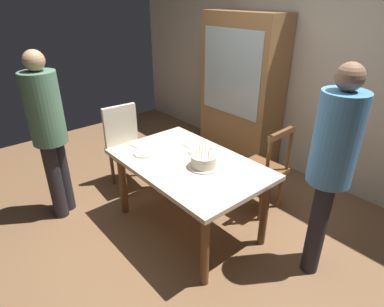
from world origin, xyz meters
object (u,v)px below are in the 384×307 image
chair_upholstered (126,143)px  person_celebrant (48,128)px  dining_table (188,171)px  china_cabinet (241,89)px  chair_spindle_back (262,170)px  plate_far_side (200,152)px  plate_near_celebrant (145,153)px  birthday_cake (204,161)px  person_guest (331,164)px

chair_upholstered → person_celebrant: (0.07, -0.82, 0.42)m
dining_table → china_cabinet: (-0.78, 1.56, 0.32)m
chair_spindle_back → chair_upholstered: size_ratio=1.00×
dining_table → chair_spindle_back: size_ratio=1.52×
chair_upholstered → china_cabinet: bearing=78.1°
dining_table → person_celebrant: (-1.04, -0.84, 0.32)m
plate_far_side → chair_upholstered: size_ratio=0.23×
plate_far_side → chair_spindle_back: 0.71m
plate_near_celebrant → chair_upholstered: 0.76m
plate_far_side → chair_spindle_back: size_ratio=0.23×
birthday_cake → chair_spindle_back: 0.81m
person_celebrant → china_cabinet: bearing=83.7°
plate_near_celebrant → plate_far_side: size_ratio=1.00×
birthday_cake → plate_near_celebrant: bearing=-156.3°
birthday_cake → china_cabinet: china_cabinet is taller
plate_near_celebrant → plate_far_side: (0.32, 0.41, 0.00)m
chair_upholstered → person_celebrant: person_celebrant is taller
birthday_cake → plate_far_side: size_ratio=1.27×
plate_far_side → chair_spindle_back: (0.32, 0.57, -0.28)m
dining_table → plate_near_celebrant: plate_near_celebrant is taller
china_cabinet → plate_far_side: bearing=-62.4°
china_cabinet → birthday_cake: bearing=-58.3°
birthday_cake → chair_upholstered: 1.30m
birthday_cake → plate_near_celebrant: (-0.56, -0.24, -0.05)m
birthday_cake → china_cabinet: (-0.94, 1.52, 0.17)m
plate_near_celebrant → person_celebrant: person_celebrant is taller
plate_near_celebrant → person_celebrant: bearing=-135.4°
dining_table → chair_spindle_back: (0.25, 0.78, -0.18)m
birthday_cake → chair_spindle_back: size_ratio=0.29×
birthday_cake → chair_spindle_back: bearing=83.4°
plate_near_celebrant → chair_spindle_back: 1.21m
person_celebrant → china_cabinet: 2.41m
plate_far_side → birthday_cake: bearing=-35.5°
chair_spindle_back → person_guest: 1.01m
birthday_cake → plate_near_celebrant: size_ratio=1.27×
birthday_cake → chair_upholstered: (-1.27, -0.06, -0.25)m
plate_far_side → person_guest: size_ratio=0.13×
dining_table → person_guest: person_guest is taller
dining_table → plate_far_side: 0.24m
chair_upholstered → person_celebrant: size_ratio=0.57×
chair_upholstered → china_cabinet: china_cabinet is taller
birthday_cake → person_celebrant: 1.50m
person_guest → china_cabinet: bearing=149.5°
dining_table → plate_far_side: (-0.07, 0.21, 0.10)m
dining_table → chair_upholstered: (-1.11, -0.02, -0.10)m
plate_far_side → china_cabinet: china_cabinet is taller
person_guest → plate_far_side: bearing=-166.6°
plate_near_celebrant → person_guest: bearing=25.1°
plate_far_side → china_cabinet: bearing=117.6°
chair_spindle_back → person_celebrant: 2.13m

